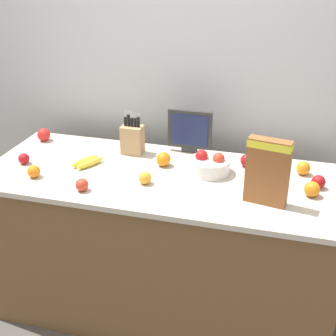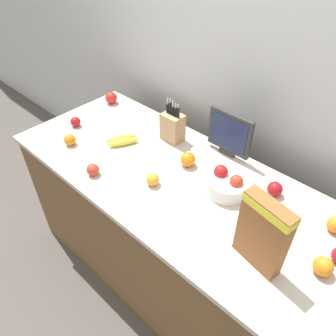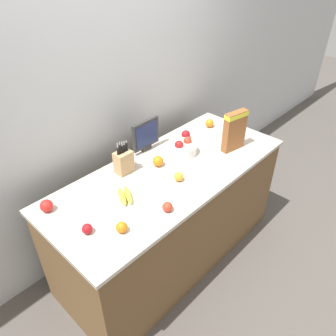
# 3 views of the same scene
# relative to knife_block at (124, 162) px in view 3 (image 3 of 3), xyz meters

# --- Properties ---
(ground_plane) EXTENTS (14.00, 14.00, 0.00)m
(ground_plane) POSITION_rel_knife_block_xyz_m (0.24, -0.24, -1.01)
(ground_plane) COLOR #514C47
(wall_back) EXTENTS (9.00, 0.06, 2.60)m
(wall_back) POSITION_rel_knife_block_xyz_m (0.24, 0.38, 0.29)
(wall_back) COLOR silver
(wall_back) RESTS_ON ground_plane
(counter) EXTENTS (1.98, 0.82, 0.92)m
(counter) POSITION_rel_knife_block_xyz_m (0.24, -0.24, -0.55)
(counter) COLOR brown
(counter) RESTS_ON ground_plane
(knife_block) EXTENTS (0.13, 0.09, 0.27)m
(knife_block) POSITION_rel_knife_block_xyz_m (0.00, 0.00, 0.00)
(knife_block) COLOR tan
(knife_block) RESTS_ON counter
(small_monitor) EXTENTS (0.27, 0.03, 0.26)m
(small_monitor) POSITION_rel_knife_block_xyz_m (0.33, 0.11, 0.05)
(small_monitor) COLOR #2D2D2D
(small_monitor) RESTS_ON counter
(cereal_box) EXTENTS (0.22, 0.10, 0.33)m
(cereal_box) POSITION_rel_knife_block_xyz_m (0.83, -0.40, 0.09)
(cereal_box) COLOR brown
(cereal_box) RESTS_ON counter
(fruit_bowl) EXTENTS (0.22, 0.22, 0.13)m
(fruit_bowl) POSITION_rel_knife_block_xyz_m (0.50, -0.14, -0.04)
(fruit_bowl) COLOR silver
(fruit_bowl) RESTS_ON counter
(banana_bunch) EXTENTS (0.16, 0.20, 0.04)m
(banana_bunch) POSITION_rel_knife_block_xyz_m (-0.19, -0.23, -0.07)
(banana_bunch) COLOR yellow
(banana_bunch) RESTS_ON counter
(apple_by_knife_block) EXTENTS (0.08, 0.08, 0.08)m
(apple_by_knife_block) POSITION_rel_knife_block_xyz_m (0.69, -0.01, -0.05)
(apple_by_knife_block) COLOR #A31419
(apple_by_knife_block) RESTS_ON counter
(apple_rightmost) EXTENTS (0.06, 0.06, 0.06)m
(apple_rightmost) POSITION_rel_knife_block_xyz_m (-0.55, -0.32, -0.06)
(apple_rightmost) COLOR #A31419
(apple_rightmost) RESTS_ON counter
(apple_near_bananas) EXTENTS (0.07, 0.07, 0.07)m
(apple_near_bananas) POSITION_rel_knife_block_xyz_m (1.08, -0.17, -0.06)
(apple_near_bananas) COLOR #A31419
(apple_near_bananas) RESTS_ON counter
(apple_rear) EXTENTS (0.08, 0.08, 0.08)m
(apple_rear) POSITION_rel_knife_block_xyz_m (-0.62, 0.03, -0.05)
(apple_rear) COLOR red
(apple_rear) RESTS_ON counter
(apple_leftmost) EXTENTS (0.07, 0.07, 0.07)m
(apple_leftmost) POSITION_rel_knife_block_xyz_m (-0.09, -0.53, -0.06)
(apple_leftmost) COLOR red
(apple_leftmost) RESTS_ON counter
(orange_front_center) EXTENTS (0.07, 0.07, 0.07)m
(orange_front_center) POSITION_rel_knife_block_xyz_m (0.20, -0.37, -0.06)
(orange_front_center) COLOR orange
(orange_front_center) RESTS_ON counter
(orange_by_cereal) EXTENTS (0.08, 0.08, 0.08)m
(orange_by_cereal) POSITION_rel_knife_block_xyz_m (1.00, -0.03, -0.05)
(orange_by_cereal) COLOR orange
(orange_by_cereal) RESTS_ON counter
(orange_front_right) EXTENTS (0.08, 0.08, 0.08)m
(orange_front_right) POSITION_rel_knife_block_xyz_m (1.05, -0.27, -0.05)
(orange_front_right) COLOR orange
(orange_front_right) RESTS_ON counter
(orange_mid_right) EXTENTS (0.07, 0.07, 0.07)m
(orange_mid_right) POSITION_rel_knife_block_xyz_m (-0.41, -0.46, -0.06)
(orange_mid_right) COLOR orange
(orange_mid_right) RESTS_ON counter
(orange_mid_left) EXTENTS (0.08, 0.08, 0.08)m
(orange_mid_left) POSITION_rel_knife_block_xyz_m (0.23, -0.13, -0.05)
(orange_mid_left) COLOR orange
(orange_mid_left) RESTS_ON counter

